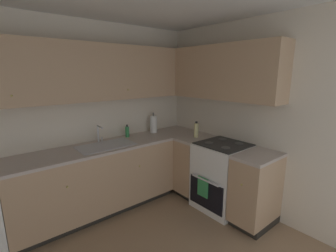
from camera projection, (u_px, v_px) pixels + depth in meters
The scene contains 14 objects.
wall_back at pixel (50, 121), 2.95m from camera, with size 4.23×0.05×2.49m, color beige.
wall_right at pixel (265, 120), 2.99m from camera, with size 0.05×3.39×2.49m, color beige.
lower_cabinets_back at pixel (97, 181), 3.14m from camera, with size 2.10×0.62×0.87m.
countertop_back at pixel (95, 149), 3.04m from camera, with size 3.31×0.60×0.04m, color #B7A89E.
lower_cabinets_right at pixel (224, 178), 3.23m from camera, with size 0.62×1.37×0.87m.
countertop_right at pixel (225, 147), 3.13m from camera, with size 0.60×1.37×0.03m.
oven_range at pixel (222, 176), 3.26m from camera, with size 0.68×0.62×1.05m.
upper_cabinets_back at pixel (72, 72), 2.84m from camera, with size 2.99×0.34×0.70m.
upper_cabinets_right at pixel (215, 72), 3.26m from camera, with size 0.32×1.92×0.70m.
sink at pixel (106, 149), 3.11m from camera, with size 0.72×0.40×0.10m.
faucet at pixel (99, 132), 3.23m from camera, with size 0.07×0.16×0.23m.
soap_bottle at pixel (127, 132), 3.51m from camera, with size 0.06×0.06×0.18m.
paper_towel_roll at pixel (153, 124), 3.77m from camera, with size 0.11×0.11×0.32m.
oil_bottle at pixel (196, 130), 3.50m from camera, with size 0.07×0.07×0.23m.
Camera 1 is at (-0.71, -1.49, 1.83)m, focal length 25.58 mm.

